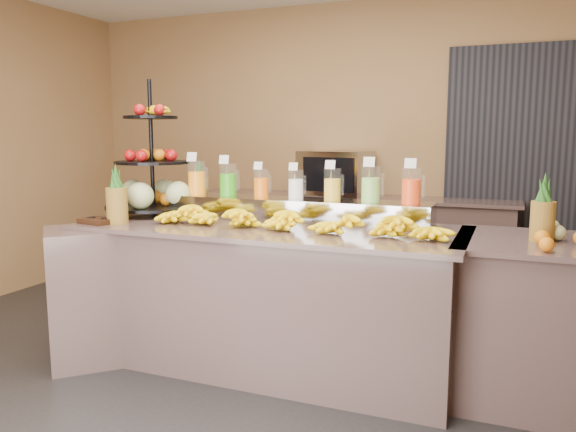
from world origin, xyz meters
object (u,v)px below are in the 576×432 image
Objects in this scene: fruit_stand at (158,181)px; condiment_caddy at (98,221)px; banana_heap at (291,218)px; right_fruit_pile at (571,234)px; pitcher_tray at (296,210)px; oven_warmer at (335,173)px.

fruit_stand is 4.33× the size of condiment_caddy.
banana_heap is 2.01× the size of fruit_stand.
pitcher_tray is at bearing 168.84° from right_fruit_pile.
pitcher_tray reaches higher than condiment_caddy.
right_fruit_pile is (2.72, -0.24, -0.18)m from fruit_stand.
fruit_stand is 0.59m from condiment_caddy.
oven_warmer is at bearing 78.01° from fruit_stand.
banana_heap is 2.06m from oven_warmer.
condiment_caddy is 0.35× the size of oven_warmer.
fruit_stand is 1.53× the size of oven_warmer.
oven_warmer is at bearing 99.51° from banana_heap.
banana_heap is at bearing -73.15° from oven_warmer.
condiment_caddy is at bearing -152.39° from pitcher_tray.
pitcher_tray is 0.94× the size of banana_heap.
fruit_stand is at bearing 174.90° from right_fruit_pile.
right_fruit_pile is at bearing 5.70° from condiment_caddy.
pitcher_tray is at bearing 17.67° from fruit_stand.
oven_warmer reaches higher than right_fruit_pile.
fruit_stand is at bearing 77.59° from condiment_caddy.
pitcher_tray is 2.88× the size of oven_warmer.
banana_heap is 8.72× the size of condiment_caddy.
right_fruit_pile is (2.84, 0.28, 0.05)m from condiment_caddy.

